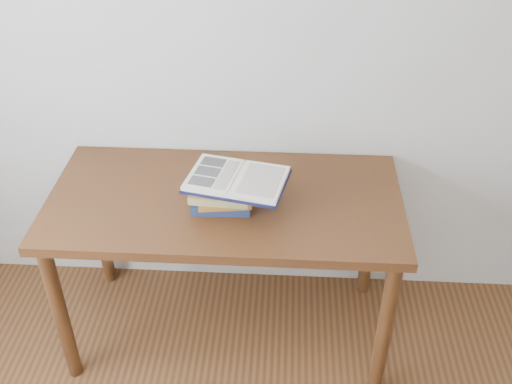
{
  "coord_description": "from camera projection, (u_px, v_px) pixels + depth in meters",
  "views": [
    {
      "loc": [
        0.12,
        -0.55,
        2.17
      ],
      "look_at": [
        0.02,
        1.22,
        0.91
      ],
      "focal_mm": 42.0,
      "sensor_mm": 36.0,
      "label": 1
    }
  ],
  "objects": [
    {
      "name": "book_stack",
      "position": [
        222.0,
        194.0,
        2.31
      ],
      "size": [
        0.24,
        0.19,
        0.13
      ],
      "color": "#172247",
      "rests_on": "desk"
    },
    {
      "name": "desk",
      "position": [
        226.0,
        216.0,
        2.45
      ],
      "size": [
        1.42,
        0.71,
        0.76
      ],
      "color": "#4C2213",
      "rests_on": "ground"
    },
    {
      "name": "open_book",
      "position": [
        237.0,
        179.0,
        2.25
      ],
      "size": [
        0.41,
        0.32,
        0.03
      ],
      "rotation": [
        0.0,
        0.0,
        -0.21
      ],
      "color": "black",
      "rests_on": "book_stack"
    },
    {
      "name": "room_shell",
      "position": [
        126.0,
        279.0,
        0.78
      ],
      "size": [
        3.54,
        3.54,
        2.62
      ],
      "color": "#B4B3AB",
      "rests_on": "ground"
    }
  ]
}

